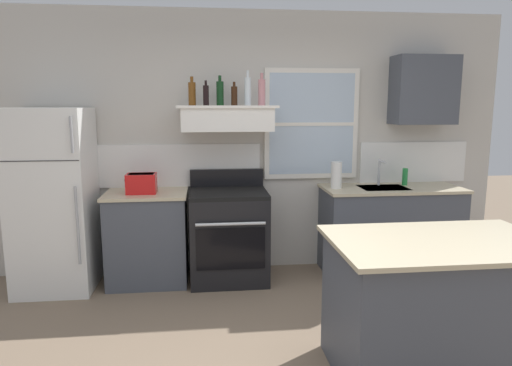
{
  "coord_description": "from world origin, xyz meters",
  "views": [
    {
      "loc": [
        -0.49,
        -2.62,
        1.76
      ],
      "look_at": [
        -0.05,
        1.2,
        1.1
      ],
      "focal_mm": 32.45,
      "sensor_mm": 36.0,
      "label": 1
    }
  ],
  "objects_px": {
    "bottle_amber_wine": "(192,93)",
    "kitchen_island": "(437,307)",
    "toaster": "(141,183)",
    "bottle_clear_tall": "(248,91)",
    "bottle_balsamic_dark": "(206,95)",
    "bottle_brown_stout": "(234,96)",
    "paper_towel_roll": "(336,175)",
    "bottle_rose_pink": "(262,92)",
    "dish_soap_bottle": "(405,177)",
    "bottle_dark_green_wine": "(220,93)",
    "refrigerator": "(54,200)",
    "stove_range": "(229,235)"
  },
  "relations": [
    {
      "from": "bottle_amber_wine",
      "to": "kitchen_island",
      "type": "xyz_separation_m",
      "value": [
        1.59,
        -1.94,
        -1.4
      ]
    },
    {
      "from": "toaster",
      "to": "bottle_clear_tall",
      "type": "height_order",
      "value": "bottle_clear_tall"
    },
    {
      "from": "bottle_amber_wine",
      "to": "bottle_balsamic_dark",
      "type": "height_order",
      "value": "bottle_amber_wine"
    },
    {
      "from": "toaster",
      "to": "bottle_clear_tall",
      "type": "bearing_deg",
      "value": 3.75
    },
    {
      "from": "bottle_brown_stout",
      "to": "paper_towel_roll",
      "type": "relative_size",
      "value": 0.85
    },
    {
      "from": "bottle_rose_pink",
      "to": "dish_soap_bottle",
      "type": "height_order",
      "value": "bottle_rose_pink"
    },
    {
      "from": "toaster",
      "to": "bottle_dark_green_wine",
      "type": "bearing_deg",
      "value": 12.35
    },
    {
      "from": "refrigerator",
      "to": "bottle_amber_wine",
      "type": "height_order",
      "value": "bottle_amber_wine"
    },
    {
      "from": "toaster",
      "to": "bottle_amber_wine",
      "type": "bearing_deg",
      "value": 15.14
    },
    {
      "from": "dish_soap_bottle",
      "to": "kitchen_island",
      "type": "height_order",
      "value": "dish_soap_bottle"
    },
    {
      "from": "bottle_clear_tall",
      "to": "refrigerator",
      "type": "bearing_deg",
      "value": -177.58
    },
    {
      "from": "toaster",
      "to": "dish_soap_bottle",
      "type": "relative_size",
      "value": 1.65
    },
    {
      "from": "stove_range",
      "to": "paper_towel_roll",
      "type": "relative_size",
      "value": 4.04
    },
    {
      "from": "refrigerator",
      "to": "paper_towel_roll",
      "type": "relative_size",
      "value": 6.39
    },
    {
      "from": "bottle_dark_green_wine",
      "to": "paper_towel_roll",
      "type": "bearing_deg",
      "value": -5.82
    },
    {
      "from": "bottle_amber_wine",
      "to": "paper_towel_roll",
      "type": "height_order",
      "value": "bottle_amber_wine"
    },
    {
      "from": "dish_soap_bottle",
      "to": "bottle_balsamic_dark",
      "type": "bearing_deg",
      "value": -177.77
    },
    {
      "from": "stove_range",
      "to": "bottle_balsamic_dark",
      "type": "relative_size",
      "value": 4.62
    },
    {
      "from": "bottle_balsamic_dark",
      "to": "kitchen_island",
      "type": "distance_m",
      "value": 2.75
    },
    {
      "from": "refrigerator",
      "to": "bottle_rose_pink",
      "type": "relative_size",
      "value": 5.54
    },
    {
      "from": "bottle_amber_wine",
      "to": "stove_range",
      "type": "bearing_deg",
      "value": -20.05
    },
    {
      "from": "bottle_amber_wine",
      "to": "dish_soap_bottle",
      "type": "height_order",
      "value": "bottle_amber_wine"
    },
    {
      "from": "bottle_balsamic_dark",
      "to": "kitchen_island",
      "type": "relative_size",
      "value": 0.17
    },
    {
      "from": "bottle_dark_green_wine",
      "to": "bottle_brown_stout",
      "type": "xyz_separation_m",
      "value": [
        0.14,
        -0.02,
        -0.03
      ]
    },
    {
      "from": "refrigerator",
      "to": "bottle_balsamic_dark",
      "type": "distance_m",
      "value": 1.75
    },
    {
      "from": "bottle_brown_stout",
      "to": "bottle_rose_pink",
      "type": "relative_size",
      "value": 0.73
    },
    {
      "from": "kitchen_island",
      "to": "bottle_clear_tall",
      "type": "bearing_deg",
      "value": 119.36
    },
    {
      "from": "bottle_amber_wine",
      "to": "bottle_clear_tall",
      "type": "bearing_deg",
      "value": -7.13
    },
    {
      "from": "bottle_amber_wine",
      "to": "dish_soap_bottle",
      "type": "xyz_separation_m",
      "value": [
        2.22,
        0.01,
        -0.86
      ]
    },
    {
      "from": "toaster",
      "to": "bottle_balsamic_dark",
      "type": "relative_size",
      "value": 1.26
    },
    {
      "from": "toaster",
      "to": "bottle_clear_tall",
      "type": "relative_size",
      "value": 0.89
    },
    {
      "from": "dish_soap_bottle",
      "to": "toaster",
      "type": "bearing_deg",
      "value": -176.84
    },
    {
      "from": "toaster",
      "to": "paper_towel_roll",
      "type": "xyz_separation_m",
      "value": [
        1.94,
        0.05,
        0.04
      ]
    },
    {
      "from": "refrigerator",
      "to": "bottle_amber_wine",
      "type": "bearing_deg",
      "value": 6.31
    },
    {
      "from": "bottle_amber_wine",
      "to": "bottle_dark_green_wine",
      "type": "distance_m",
      "value": 0.27
    },
    {
      "from": "dish_soap_bottle",
      "to": "kitchen_island",
      "type": "relative_size",
      "value": 0.13
    },
    {
      "from": "bottle_balsamic_dark",
      "to": "bottle_rose_pink",
      "type": "distance_m",
      "value": 0.54
    },
    {
      "from": "stove_range",
      "to": "bottle_brown_stout",
      "type": "xyz_separation_m",
      "value": [
        0.08,
        0.13,
        1.38
      ]
    },
    {
      "from": "stove_range",
      "to": "bottle_clear_tall",
      "type": "relative_size",
      "value": 3.28
    },
    {
      "from": "bottle_brown_stout",
      "to": "bottle_clear_tall",
      "type": "xyz_separation_m",
      "value": [
        0.13,
        -0.08,
        0.04
      ]
    },
    {
      "from": "bottle_rose_pink",
      "to": "dish_soap_bottle",
      "type": "bearing_deg",
      "value": 2.33
    },
    {
      "from": "stove_range",
      "to": "bottle_balsamic_dark",
      "type": "xyz_separation_m",
      "value": [
        -0.2,
        0.06,
        1.38
      ]
    },
    {
      "from": "bottle_clear_tall",
      "to": "bottle_rose_pink",
      "type": "xyz_separation_m",
      "value": [
        0.14,
        0.02,
        -0.01
      ]
    },
    {
      "from": "bottle_dark_green_wine",
      "to": "bottle_brown_stout",
      "type": "bearing_deg",
      "value": -9.41
    },
    {
      "from": "kitchen_island",
      "to": "bottle_rose_pink",
      "type": "bearing_deg",
      "value": 115.78
    },
    {
      "from": "bottle_clear_tall",
      "to": "bottle_rose_pink",
      "type": "relative_size",
      "value": 1.07
    },
    {
      "from": "toaster",
      "to": "paper_towel_roll",
      "type": "height_order",
      "value": "paper_towel_roll"
    },
    {
      "from": "bottle_dark_green_wine",
      "to": "bottle_brown_stout",
      "type": "height_order",
      "value": "bottle_dark_green_wine"
    },
    {
      "from": "bottle_amber_wine",
      "to": "dish_soap_bottle",
      "type": "distance_m",
      "value": 2.38
    },
    {
      "from": "bottle_rose_pink",
      "to": "dish_soap_bottle",
      "type": "xyz_separation_m",
      "value": [
        1.54,
        0.06,
        -0.88
      ]
    }
  ]
}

